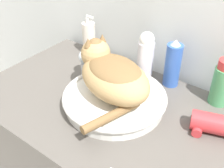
{
  "coord_description": "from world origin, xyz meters",
  "views": [
    {
      "loc": [
        0.5,
        -0.32,
        1.48
      ],
      "look_at": [
        0.04,
        0.29,
        0.94
      ],
      "focal_mm": 45.0,
      "sensor_mm": 36.0,
      "label": 1
    }
  ],
  "objects_px": {
    "faucet": "(87,62)",
    "mouthwash_bottle": "(222,83)",
    "soap_pump_bottle": "(89,38)",
    "cat": "(112,74)",
    "hair_dryer": "(216,125)",
    "spray_bottle_trigger": "(173,64)",
    "lotion_bottle_white": "(146,54)"
  },
  "relations": [
    {
      "from": "faucet",
      "to": "spray_bottle_trigger",
      "type": "distance_m",
      "value": 0.34
    },
    {
      "from": "cat",
      "to": "hair_dryer",
      "type": "bearing_deg",
      "value": -149.05
    },
    {
      "from": "lotion_bottle_white",
      "to": "soap_pump_bottle",
      "type": "bearing_deg",
      "value": 180.0
    },
    {
      "from": "soap_pump_bottle",
      "to": "hair_dryer",
      "type": "bearing_deg",
      "value": -13.36
    },
    {
      "from": "faucet",
      "to": "soap_pump_bottle",
      "type": "bearing_deg",
      "value": 151.48
    },
    {
      "from": "hair_dryer",
      "to": "lotion_bottle_white",
      "type": "bearing_deg",
      "value": 138.0
    },
    {
      "from": "cat",
      "to": "soap_pump_bottle",
      "type": "height_order",
      "value": "cat"
    },
    {
      "from": "cat",
      "to": "lotion_bottle_white",
      "type": "bearing_deg",
      "value": -69.76
    },
    {
      "from": "cat",
      "to": "soap_pump_bottle",
      "type": "bearing_deg",
      "value": -19.94
    },
    {
      "from": "lotion_bottle_white",
      "to": "soap_pump_bottle",
      "type": "height_order",
      "value": "lotion_bottle_white"
    },
    {
      "from": "faucet",
      "to": "spray_bottle_trigger",
      "type": "relative_size",
      "value": 0.66
    },
    {
      "from": "faucet",
      "to": "hair_dryer",
      "type": "distance_m",
      "value": 0.54
    },
    {
      "from": "cat",
      "to": "mouthwash_bottle",
      "type": "height_order",
      "value": "cat"
    },
    {
      "from": "lotion_bottle_white",
      "to": "spray_bottle_trigger",
      "type": "relative_size",
      "value": 0.98
    },
    {
      "from": "spray_bottle_trigger",
      "to": "mouthwash_bottle",
      "type": "relative_size",
      "value": 1.11
    },
    {
      "from": "lotion_bottle_white",
      "to": "hair_dryer",
      "type": "xyz_separation_m",
      "value": [
        0.36,
        -0.16,
        -0.06
      ]
    },
    {
      "from": "spray_bottle_trigger",
      "to": "mouthwash_bottle",
      "type": "distance_m",
      "value": 0.19
    },
    {
      "from": "lotion_bottle_white",
      "to": "cat",
      "type": "bearing_deg",
      "value": -87.26
    },
    {
      "from": "faucet",
      "to": "lotion_bottle_white",
      "type": "distance_m",
      "value": 0.24
    },
    {
      "from": "spray_bottle_trigger",
      "to": "cat",
      "type": "bearing_deg",
      "value": -114.47
    },
    {
      "from": "cat",
      "to": "lotion_bottle_white",
      "type": "relative_size",
      "value": 1.85
    },
    {
      "from": "soap_pump_bottle",
      "to": "spray_bottle_trigger",
      "type": "bearing_deg",
      "value": 0.0
    },
    {
      "from": "lotion_bottle_white",
      "to": "soap_pump_bottle",
      "type": "xyz_separation_m",
      "value": [
        -0.3,
        0.0,
        -0.02
      ]
    },
    {
      "from": "spray_bottle_trigger",
      "to": "soap_pump_bottle",
      "type": "bearing_deg",
      "value": 180.0
    },
    {
      "from": "cat",
      "to": "lotion_bottle_white",
      "type": "distance_m",
      "value": 0.24
    },
    {
      "from": "soap_pump_bottle",
      "to": "spray_bottle_trigger",
      "type": "relative_size",
      "value": 0.97
    },
    {
      "from": "cat",
      "to": "soap_pump_bottle",
      "type": "distance_m",
      "value": 0.4
    },
    {
      "from": "faucet",
      "to": "hair_dryer",
      "type": "xyz_separation_m",
      "value": [
        0.54,
        -0.0,
        -0.04
      ]
    },
    {
      "from": "soap_pump_bottle",
      "to": "hair_dryer",
      "type": "distance_m",
      "value": 0.68
    },
    {
      "from": "cat",
      "to": "spray_bottle_trigger",
      "type": "bearing_deg",
      "value": -96.97
    },
    {
      "from": "faucet",
      "to": "mouthwash_bottle",
      "type": "bearing_deg",
      "value": 40.68
    },
    {
      "from": "cat",
      "to": "spray_bottle_trigger",
      "type": "xyz_separation_m",
      "value": [
        0.11,
        0.24,
        -0.04
      ]
    }
  ]
}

